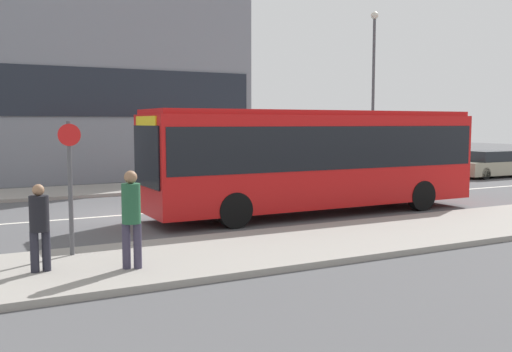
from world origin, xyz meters
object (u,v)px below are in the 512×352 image
(parked_car_1, at_px, (490,165))
(street_lamp, at_px, (373,79))
(bus_stop_sign, at_px, (70,177))
(pedestrian_near_stop, at_px, (39,223))
(pedestrian_down_pavement, at_px, (131,213))
(parked_car_0, at_px, (412,168))
(city_bus, at_px, (315,155))

(parked_car_1, bearing_deg, street_lamp, 164.72)
(bus_stop_sign, bearing_deg, pedestrian_near_stop, -123.93)
(pedestrian_down_pavement, height_order, bus_stop_sign, bus_stop_sign)
(bus_stop_sign, distance_m, street_lamp, 19.24)
(parked_car_0, bearing_deg, pedestrian_near_stop, -151.15)
(street_lamp, bearing_deg, pedestrian_near_stop, -145.71)
(parked_car_0, xyz_separation_m, pedestrian_near_stop, (-17.82, -9.82, 0.39))
(parked_car_0, bearing_deg, pedestrian_down_pavement, -147.60)
(parked_car_0, xyz_separation_m, parked_car_1, (5.13, -0.17, 0.01))
(parked_car_1, height_order, street_lamp, street_lamp)
(city_bus, height_order, pedestrian_near_stop, city_bus)
(pedestrian_near_stop, xyz_separation_m, bus_stop_sign, (0.73, 1.08, 0.68))
(parked_car_0, height_order, bus_stop_sign, bus_stop_sign)
(parked_car_0, xyz_separation_m, bus_stop_sign, (-17.09, -8.73, 1.07))
(pedestrian_down_pavement, relative_size, street_lamp, 0.23)
(pedestrian_near_stop, height_order, bus_stop_sign, bus_stop_sign)
(pedestrian_near_stop, relative_size, pedestrian_down_pavement, 0.88)
(parked_car_1, relative_size, pedestrian_down_pavement, 2.39)
(bus_stop_sign, bearing_deg, street_lamp, 32.83)
(pedestrian_down_pavement, distance_m, street_lamp, 19.63)
(parked_car_1, bearing_deg, pedestrian_near_stop, -157.19)
(bus_stop_sign, bearing_deg, pedestrian_down_pavement, -64.25)
(street_lamp, bearing_deg, parked_car_0, -53.48)
(pedestrian_near_stop, distance_m, street_lamp, 20.54)
(bus_stop_sign, bearing_deg, parked_car_1, 21.09)
(parked_car_1, xyz_separation_m, bus_stop_sign, (-22.22, -8.57, 1.06))
(parked_car_0, relative_size, bus_stop_sign, 1.72)
(city_bus, relative_size, parked_car_1, 2.48)
(parked_car_1, distance_m, pedestrian_down_pavement, 23.74)
(parked_car_1, xyz_separation_m, pedestrian_down_pavement, (-21.44, -10.19, 0.51))
(street_lamp, bearing_deg, bus_stop_sign, -147.17)
(parked_car_1, xyz_separation_m, street_lamp, (-6.28, 1.72, 4.25))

